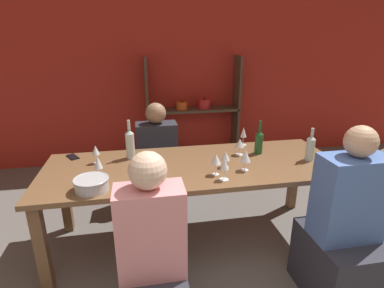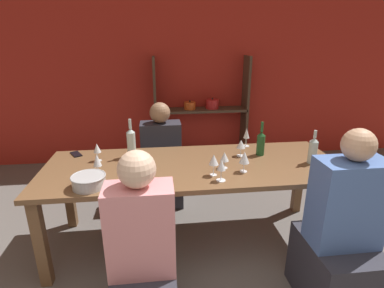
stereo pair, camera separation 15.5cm
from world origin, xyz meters
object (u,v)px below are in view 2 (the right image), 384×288
object	(u,v)px
wine_bottle_amber	(261,143)
wine_glass_empty_b	(97,160)
wine_bottle_dark	(131,142)
wine_glass_empty_f	(225,157)
person_far_a	(162,166)
wine_glass_white_a	(246,134)
mixing_bowl	(89,181)
wine_glass_empty_c	(221,166)
shelf_unit	(201,127)
wine_bottle_green	(313,150)
wine_glass_empty_e	(97,149)
dining_table	(193,173)
person_near_b	(339,246)
wine_glass_empty_a	(214,160)
wine_glass_red_a	(244,158)
person_near_a	(143,268)
cell_phone	(76,154)
wine_glass_empty_d	(241,144)

from	to	relation	value
wine_bottle_amber	wine_glass_empty_b	world-z (taller)	wine_bottle_amber
wine_bottle_dark	wine_glass_empty_f	bearing A→B (deg)	-24.40
wine_glass_empty_f	person_far_a	xyz separation A→B (m)	(-0.50, 0.93, -0.46)
wine_glass_white_a	person_far_a	distance (m)	1.06
mixing_bowl	wine_glass_empty_c	world-z (taller)	wine_glass_empty_c
shelf_unit	wine_glass_white_a	distance (m)	1.60
wine_bottle_green	wine_glass_empty_e	distance (m)	1.86
dining_table	person_near_b	bearing A→B (deg)	-41.83
wine_glass_empty_a	wine_glass_red_a	world-z (taller)	same
wine_bottle_green	person_near_a	bearing A→B (deg)	-152.64
wine_bottle_amber	cell_phone	distance (m)	1.71
wine_glass_empty_a	wine_glass_empty_d	world-z (taller)	wine_glass_empty_a
wine_bottle_amber	person_near_b	world-z (taller)	person_near_b
wine_glass_red_a	person_near_b	size ratio (longest dim) A/B	0.13
shelf_unit	wine_glass_empty_c	world-z (taller)	shelf_unit
wine_glass_red_a	wine_glass_empty_b	bearing A→B (deg)	175.76
wine_glass_empty_b	wine_glass_white_a	bearing A→B (deg)	20.56
dining_table	person_near_b	size ratio (longest dim) A/B	1.95
wine_glass_empty_a	wine_glass_empty_e	distance (m)	1.03
wine_glass_empty_d	person_far_a	distance (m)	1.09
mixing_bowl	wine_glass_empty_e	distance (m)	0.50
wine_glass_empty_b	person_near_a	xyz separation A→B (m)	(0.36, -0.72, -0.44)
wine_bottle_dark	wine_bottle_amber	bearing A→B (deg)	-4.48
wine_glass_empty_e	wine_bottle_amber	bearing A→B (deg)	-1.03
mixing_bowl	wine_glass_empty_f	xyz separation A→B (m)	(1.04, 0.21, 0.05)
wine_bottle_dark	wine_glass_empty_d	xyz separation A→B (m)	(0.98, -0.10, -0.03)
shelf_unit	wine_glass_empty_d	world-z (taller)	shelf_unit
wine_glass_empty_e	wine_glass_red_a	xyz separation A→B (m)	(1.21, -0.37, 0.00)
wine_bottle_dark	wine_glass_empty_c	xyz separation A→B (m)	(0.70, -0.58, -0.02)
wine_bottle_dark	wine_glass_empty_d	world-z (taller)	wine_bottle_dark
person_near_a	dining_table	bearing A→B (deg)	63.44
cell_phone	person_near_b	world-z (taller)	person_near_b
wine_glass_red_a	cell_phone	xyz separation A→B (m)	(-1.44, 0.55, -0.12)
wine_glass_empty_e	wine_glass_red_a	bearing A→B (deg)	-17.19
person_near_b	wine_glass_white_a	bearing A→B (deg)	104.63
dining_table	shelf_unit	bearing A→B (deg)	79.77
wine_glass_empty_a	wine_glass_empty_f	bearing A→B (deg)	47.18
wine_glass_white_a	wine_bottle_amber	bearing A→B (deg)	-75.71
wine_bottle_dark	wine_glass_white_a	size ratio (longest dim) A/B	1.89
wine_bottle_amber	person_near_a	world-z (taller)	person_near_a
wine_bottle_dark	wine_bottle_amber	size ratio (longest dim) A/B	1.13
wine_bottle_dark	person_near_a	xyz separation A→B (m)	(0.12, -1.07, -0.46)
wine_bottle_green	wine_glass_empty_f	size ratio (longest dim) A/B	2.07
dining_table	wine_glass_empty_b	world-z (taller)	wine_glass_empty_b
mixing_bowl	person_near_b	xyz separation A→B (m)	(1.69, -0.47, -0.35)
dining_table	mixing_bowl	bearing A→B (deg)	-158.09
mixing_bowl	wine_glass_white_a	bearing A→B (deg)	27.55
wine_glass_empty_e	person_far_a	size ratio (longest dim) A/B	0.14
wine_glass_white_a	wine_bottle_dark	bearing A→B (deg)	-172.14
person_near_a	wine_bottle_dark	bearing A→B (deg)	96.31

